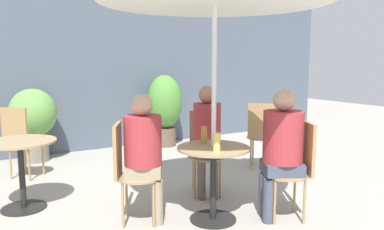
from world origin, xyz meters
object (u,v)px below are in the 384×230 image
beer_glass_0 (217,142)px  cafe_table_far (21,160)px  bistro_chair_3 (20,137)px  potted_plant_1 (165,106)px  bistro_chair_0 (297,162)px  seated_person_0 (281,144)px  seated_person_2 (145,148)px  potted_plant_0 (33,118)px  seated_person_1 (207,131)px  cafe_table_near (213,169)px  bistro_chair_2 (128,165)px  beer_glass_1 (204,135)px  bistro_chair_4 (262,131)px  bistro_chair_1 (206,145)px

beer_glass_0 → cafe_table_far: bearing=137.0°
bistro_chair_3 → potted_plant_1: size_ratio=0.74×
cafe_table_far → bistro_chair_3: 1.06m
bistro_chair_0 → beer_glass_0: bearing=-77.3°
seated_person_0 → seated_person_2: (-1.13, 0.57, -0.02)m
cafe_table_far → seated_person_2: (0.96, -0.91, 0.20)m
bistro_chair_0 → potted_plant_0: size_ratio=0.85×
bistro_chair_0 → seated_person_1: (-0.42, 0.93, 0.19)m
cafe_table_near → bistro_chair_2: bearing=153.2°
seated_person_1 → potted_plant_0: 2.94m
seated_person_0 → seated_person_2: 1.27m
cafe_table_near → potted_plant_1: size_ratio=0.56×
seated_person_2 → beer_glass_1: size_ratio=7.21×
seated_person_1 → beer_glass_0: (-0.36, -0.73, 0.06)m
seated_person_1 → seated_person_2: bearing=-134.9°
beer_glass_0 → bistro_chair_4: bearing=38.3°
bistro_chair_1 → seated_person_2: bearing=-128.7°
bistro_chair_3 → potted_plant_0: (0.27, 0.87, 0.11)m
seated_person_2 → beer_glass_1: bearing=-74.0°
bistro_chair_2 → bistro_chair_3: bearing=47.8°
cafe_table_near → bistro_chair_4: bearing=35.8°
beer_glass_1 → potted_plant_0: (-1.17, 2.94, -0.13)m
seated_person_0 → beer_glass_1: size_ratio=7.47×
bistro_chair_4 → seated_person_2: seated_person_2 is taller
bistro_chair_2 → seated_person_2: (0.14, -0.07, 0.16)m
bistro_chair_2 → beer_glass_0: 0.85m
seated_person_0 → potted_plant_1: potted_plant_1 is taller
bistro_chair_2 → bistro_chair_1: bearing=-45.0°
beer_glass_0 → potted_plant_0: 3.46m
bistro_chair_0 → seated_person_1: seated_person_1 is taller
bistro_chair_4 → bistro_chair_2: bearing=63.5°
bistro_chair_1 → seated_person_1: (-0.07, -0.14, 0.19)m
cafe_table_far → bistro_chair_2: 1.17m
bistro_chair_1 → bistro_chair_2: same height
seated_person_1 → bistro_chair_1: bearing=90.0°
cafe_table_far → bistro_chair_2: size_ratio=0.76×
bistro_chair_2 → beer_glass_1: 0.77m
bistro_chair_1 → bistro_chair_4: same height
seated_person_0 → beer_glass_0: seated_person_0 is taller
bistro_chair_1 → potted_plant_0: bearing=149.1°
bistro_chair_2 → seated_person_2: size_ratio=0.78×
bistro_chair_2 → bistro_chair_4: (2.20, 0.72, 0.00)m
cafe_table_near → beer_glass_0: beer_glass_0 is taller
bistro_chair_0 → bistro_chair_2: size_ratio=1.00×
bistro_chair_3 → beer_glass_0: bistro_chair_3 is taller
beer_glass_1 → potted_plant_0: potted_plant_0 is taller
cafe_table_near → seated_person_2: (-0.57, 0.29, 0.21)m
seated_person_2 → potted_plant_1: size_ratio=0.95×
seated_person_2 → beer_glass_0: (0.49, -0.45, 0.08)m
seated_person_1 → bistro_chair_4: bearing=49.7°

